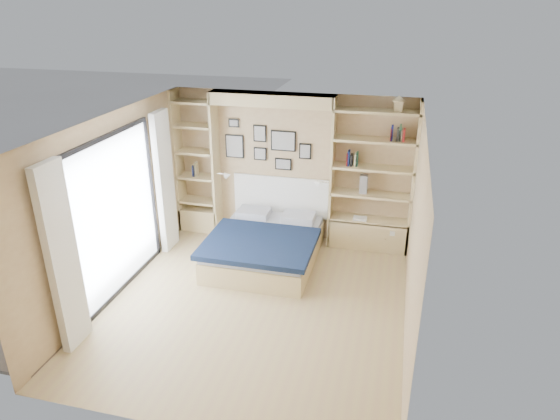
# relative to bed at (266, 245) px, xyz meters

# --- Properties ---
(ground) EXTENTS (4.50, 4.50, 0.00)m
(ground) POSITION_rel_bed_xyz_m (0.19, -1.23, -0.27)
(ground) COLOR tan
(ground) RESTS_ON ground
(room_shell) EXTENTS (4.50, 4.50, 4.50)m
(room_shell) POSITION_rel_bed_xyz_m (-0.19, 0.29, 0.81)
(room_shell) COLOR tan
(room_shell) RESTS_ON ground
(bed) EXTENTS (1.66, 2.03, 1.07)m
(bed) POSITION_rel_bed_xyz_m (0.00, 0.00, 0.00)
(bed) COLOR #CCB986
(bed) RESTS_ON ground
(photo_gallery) EXTENTS (1.48, 0.02, 0.82)m
(photo_gallery) POSITION_rel_bed_xyz_m (-0.26, 0.99, 1.34)
(photo_gallery) COLOR black
(photo_gallery) RESTS_ON ground
(reading_lamps) EXTENTS (1.92, 0.12, 0.15)m
(reading_lamps) POSITION_rel_bed_xyz_m (-0.11, 0.77, 0.83)
(reading_lamps) COLOR silver
(reading_lamps) RESTS_ON ground
(shelf_decor) EXTENTS (3.49, 0.23, 2.03)m
(shelf_decor) POSITION_rel_bed_xyz_m (1.24, 0.83, 1.42)
(shelf_decor) COLOR #A51E1E
(shelf_decor) RESTS_ON ground
(deck) EXTENTS (3.20, 4.00, 0.05)m
(deck) POSITION_rel_bed_xyz_m (-3.41, -1.23, -0.27)
(deck) COLOR #66594C
(deck) RESTS_ON ground
(deck_chair) EXTENTS (0.82, 0.99, 0.86)m
(deck_chair) POSITION_rel_bed_xyz_m (-2.69, -0.11, 0.14)
(deck_chair) COLOR tan
(deck_chair) RESTS_ON ground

